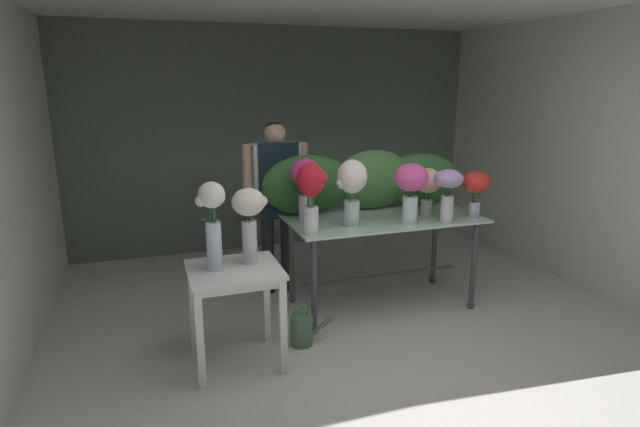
{
  "coord_description": "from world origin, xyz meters",
  "views": [
    {
      "loc": [
        -1.58,
        -2.39,
        2.02
      ],
      "look_at": [
        -0.31,
        1.32,
        1.02
      ],
      "focal_mm": 28.84,
      "sensor_mm": 36.0,
      "label": 1
    }
  ],
  "objects_px": {
    "vase_ivory_carnations": "(352,185)",
    "vase_cream_lisianthus_tall": "(249,215)",
    "vase_white_roses_tall": "(213,220)",
    "side_table_white": "(235,282)",
    "vase_magenta_peonies": "(305,181)",
    "vase_lilac_roses": "(448,188)",
    "vase_scarlet_stock": "(476,187)",
    "vase_crimson_hydrangea": "(311,191)",
    "display_table_glass": "(382,232)",
    "watering_can": "(302,330)",
    "vase_peach_freesia": "(427,184)",
    "vase_fuchsia_tulips": "(411,185)",
    "florist": "(276,189)"
  },
  "relations": [
    {
      "from": "side_table_white",
      "to": "florist",
      "type": "bearing_deg",
      "value": 63.02
    },
    {
      "from": "vase_magenta_peonies",
      "to": "vase_fuchsia_tulips",
      "type": "height_order",
      "value": "vase_magenta_peonies"
    },
    {
      "from": "side_table_white",
      "to": "vase_fuchsia_tulips",
      "type": "height_order",
      "value": "vase_fuchsia_tulips"
    },
    {
      "from": "vase_scarlet_stock",
      "to": "vase_cream_lisianthus_tall",
      "type": "bearing_deg",
      "value": -172.9
    },
    {
      "from": "vase_ivory_carnations",
      "to": "vase_cream_lisianthus_tall",
      "type": "bearing_deg",
      "value": -159.89
    },
    {
      "from": "vase_scarlet_stock",
      "to": "vase_white_roses_tall",
      "type": "distance_m",
      "value": 2.36
    },
    {
      "from": "display_table_glass",
      "to": "vase_magenta_peonies",
      "type": "height_order",
      "value": "vase_magenta_peonies"
    },
    {
      "from": "vase_peach_freesia",
      "to": "vase_magenta_peonies",
      "type": "bearing_deg",
      "value": 174.36
    },
    {
      "from": "display_table_glass",
      "to": "side_table_white",
      "type": "xyz_separation_m",
      "value": [
        -1.44,
        -0.59,
        -0.07
      ]
    },
    {
      "from": "vase_crimson_hydrangea",
      "to": "vase_scarlet_stock",
      "type": "bearing_deg",
      "value": 0.89
    },
    {
      "from": "vase_white_roses_tall",
      "to": "vase_cream_lisianthus_tall",
      "type": "distance_m",
      "value": 0.27
    },
    {
      "from": "vase_scarlet_stock",
      "to": "vase_white_roses_tall",
      "type": "xyz_separation_m",
      "value": [
        -2.34,
        -0.32,
        -0.02
      ]
    },
    {
      "from": "vase_lilac_roses",
      "to": "display_table_glass",
      "type": "bearing_deg",
      "value": 143.76
    },
    {
      "from": "display_table_glass",
      "to": "vase_cream_lisianthus_tall",
      "type": "relative_size",
      "value": 3.1
    },
    {
      "from": "display_table_glass",
      "to": "vase_peach_freesia",
      "type": "height_order",
      "value": "vase_peach_freesia"
    },
    {
      "from": "watering_can",
      "to": "vase_peach_freesia",
      "type": "bearing_deg",
      "value": 17.74
    },
    {
      "from": "vase_peach_freesia",
      "to": "vase_crimson_hydrangea",
      "type": "bearing_deg",
      "value": -168.79
    },
    {
      "from": "side_table_white",
      "to": "vase_ivory_carnations",
      "type": "bearing_deg",
      "value": 20.69
    },
    {
      "from": "vase_scarlet_stock",
      "to": "vase_cream_lisianthus_tall",
      "type": "distance_m",
      "value": 2.1
    },
    {
      "from": "vase_magenta_peonies",
      "to": "vase_lilac_roses",
      "type": "distance_m",
      "value": 1.22
    },
    {
      "from": "vase_scarlet_stock",
      "to": "vase_crimson_hydrangea",
      "type": "bearing_deg",
      "value": -179.11
    },
    {
      "from": "vase_lilac_roses",
      "to": "vase_fuchsia_tulips",
      "type": "bearing_deg",
      "value": 170.76
    },
    {
      "from": "side_table_white",
      "to": "vase_white_roses_tall",
      "type": "xyz_separation_m",
      "value": [
        -0.13,
        -0.0,
        0.47
      ]
    },
    {
      "from": "vase_ivory_carnations",
      "to": "vase_fuchsia_tulips",
      "type": "xyz_separation_m",
      "value": [
        0.5,
        -0.09,
        -0.01
      ]
    },
    {
      "from": "florist",
      "to": "vase_lilac_roses",
      "type": "xyz_separation_m",
      "value": [
        1.26,
        -0.97,
        0.11
      ]
    },
    {
      "from": "vase_fuchsia_tulips",
      "to": "watering_can",
      "type": "bearing_deg",
      "value": -168.69
    },
    {
      "from": "vase_lilac_roses",
      "to": "vase_peach_freesia",
      "type": "bearing_deg",
      "value": 99.91
    },
    {
      "from": "side_table_white",
      "to": "vase_lilac_roses",
      "type": "xyz_separation_m",
      "value": [
        1.89,
        0.26,
        0.52
      ]
    },
    {
      "from": "vase_lilac_roses",
      "to": "watering_can",
      "type": "relative_size",
      "value": 1.3
    },
    {
      "from": "vase_ivory_carnations",
      "to": "display_table_glass",
      "type": "bearing_deg",
      "value": 26.09
    },
    {
      "from": "side_table_white",
      "to": "vase_white_roses_tall",
      "type": "distance_m",
      "value": 0.49
    },
    {
      "from": "vase_lilac_roses",
      "to": "vase_scarlet_stock",
      "type": "height_order",
      "value": "vase_lilac_roses"
    },
    {
      "from": "vase_scarlet_stock",
      "to": "vase_peach_freesia",
      "type": "height_order",
      "value": "vase_peach_freesia"
    },
    {
      "from": "side_table_white",
      "to": "vase_magenta_peonies",
      "type": "height_order",
      "value": "vase_magenta_peonies"
    },
    {
      "from": "side_table_white",
      "to": "vase_magenta_peonies",
      "type": "relative_size",
      "value": 1.35
    },
    {
      "from": "vase_fuchsia_tulips",
      "to": "vase_magenta_peonies",
      "type": "bearing_deg",
      "value": 158.83
    },
    {
      "from": "vase_peach_freesia",
      "to": "display_table_glass",
      "type": "bearing_deg",
      "value": 171.32
    },
    {
      "from": "vase_ivory_carnations",
      "to": "florist",
      "type": "bearing_deg",
      "value": 117.74
    },
    {
      "from": "side_table_white",
      "to": "florist",
      "type": "xyz_separation_m",
      "value": [
        0.63,
        1.23,
        0.4
      ]
    },
    {
      "from": "watering_can",
      "to": "vase_cream_lisianthus_tall",
      "type": "bearing_deg",
      "value": -173.21
    },
    {
      "from": "vase_white_roses_tall",
      "to": "watering_can",
      "type": "distance_m",
      "value": 1.19
    },
    {
      "from": "vase_crimson_hydrangea",
      "to": "watering_can",
      "type": "xyz_separation_m",
      "value": [
        -0.14,
        -0.19,
        -1.08
      ]
    },
    {
      "from": "vase_fuchsia_tulips",
      "to": "display_table_glass",
      "type": "bearing_deg",
      "value": 113.76
    },
    {
      "from": "vase_white_roses_tall",
      "to": "vase_crimson_hydrangea",
      "type": "bearing_deg",
      "value": 20.14
    },
    {
      "from": "vase_magenta_peonies",
      "to": "vase_fuchsia_tulips",
      "type": "distance_m",
      "value": 0.89
    },
    {
      "from": "vase_fuchsia_tulips",
      "to": "vase_scarlet_stock",
      "type": "bearing_deg",
      "value": 0.44
    },
    {
      "from": "vase_ivory_carnations",
      "to": "vase_peach_freesia",
      "type": "distance_m",
      "value": 0.79
    },
    {
      "from": "vase_crimson_hydrangea",
      "to": "vase_lilac_roses",
      "type": "bearing_deg",
      "value": -1.59
    },
    {
      "from": "vase_white_roses_tall",
      "to": "watering_can",
      "type": "relative_size",
      "value": 1.78
    },
    {
      "from": "vase_lilac_roses",
      "to": "vase_peach_freesia",
      "type": "height_order",
      "value": "vase_lilac_roses"
    }
  ]
}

